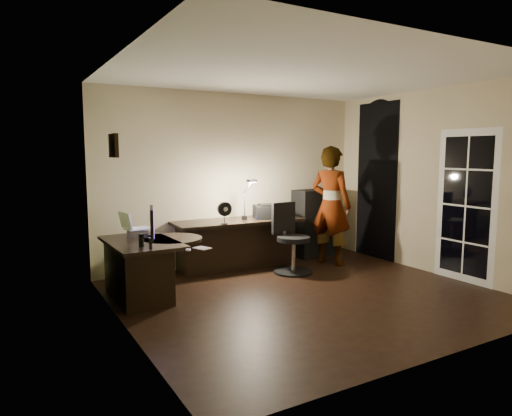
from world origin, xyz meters
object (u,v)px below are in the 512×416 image
desk_left (142,270)px  office_chair (293,238)px  desk_right (239,244)px  cabinet (315,223)px  monitor (150,235)px  person (331,206)px

desk_left → office_chair: size_ratio=1.20×
desk_right → cabinet: size_ratio=1.75×
desk_left → monitor: 0.72m
desk_right → office_chair: size_ratio=1.95×
desk_right → monitor: (-1.74, -1.23, 0.50)m
desk_right → monitor: size_ratio=3.83×
desk_right → office_chair: bearing=-45.8°
monitor → desk_right: bearing=51.7°
cabinet → monitor: cabinet is taller
desk_right → monitor: bearing=-142.3°
desk_left → desk_right: size_ratio=0.62×
desk_right → office_chair: (0.58, -0.65, 0.14)m
office_chair → person: 0.95m
cabinet → office_chair: size_ratio=1.11×
desk_left → office_chair: office_chair is taller
desk_left → cabinet: 3.37m
desk_left → monitor: monitor is taller
desk_right → cabinet: (1.55, 0.11, 0.20)m
monitor → person: person is taller
desk_left → person: bearing=2.9°
monitor → office_chair: (2.32, 0.58, -0.36)m
desk_left → desk_right: bearing=21.3°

